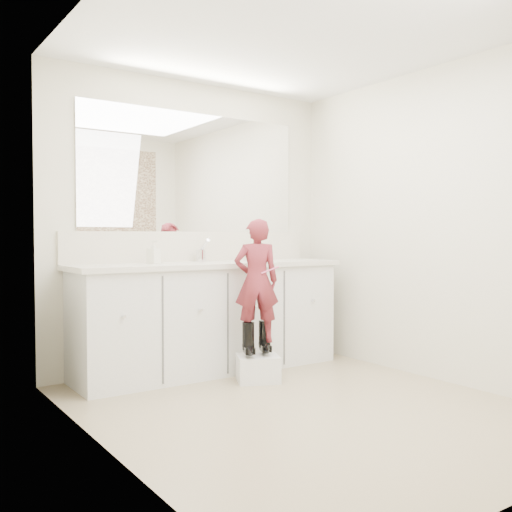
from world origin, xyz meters
TOP-DOWN VIEW (x-y plane):
  - floor at (0.00, 0.00)m, footprint 3.00×3.00m
  - ceiling at (0.00, 0.00)m, footprint 3.00×3.00m
  - wall_back at (0.00, 1.50)m, footprint 2.60×0.00m
  - wall_left at (-1.30, 0.00)m, footprint 0.00×3.00m
  - wall_right at (1.30, 0.00)m, footprint 0.00×3.00m
  - vanity_cabinet at (0.00, 1.23)m, footprint 2.20×0.55m
  - countertop at (0.00, 1.21)m, footprint 2.28×0.58m
  - backsplash at (0.00, 1.49)m, footprint 2.28×0.03m
  - mirror at (0.00, 1.49)m, footprint 2.00×0.02m
  - faucet at (0.00, 1.38)m, footprint 0.08×0.08m
  - cup at (0.49, 1.30)m, footprint 0.10×0.10m
  - soap_bottle at (-0.47, 1.27)m, footprint 0.11×0.11m
  - step_stool at (0.13, 0.73)m, footprint 0.39×0.36m
  - boot_left at (0.06, 0.75)m, footprint 0.16×0.20m
  - boot_right at (0.21, 0.75)m, footprint 0.16×0.20m
  - toddler at (0.13, 0.75)m, footprint 0.40×0.35m
  - toothbrush at (0.20, 0.67)m, footprint 0.13×0.07m

SIDE VIEW (x-z plane):
  - floor at x=0.00m, z-range 0.00..0.00m
  - step_stool at x=0.13m, z-range 0.00..0.20m
  - boot_left at x=0.06m, z-range 0.20..0.46m
  - boot_right at x=0.21m, z-range 0.20..0.46m
  - vanity_cabinet at x=0.00m, z-range 0.00..0.85m
  - toddler at x=0.13m, z-range 0.30..1.23m
  - toothbrush at x=0.20m, z-range 0.82..0.88m
  - countertop at x=0.00m, z-range 0.85..0.89m
  - cup at x=0.49m, z-range 0.89..0.98m
  - faucet at x=0.00m, z-range 0.89..0.99m
  - soap_bottle at x=-0.47m, z-range 0.89..1.07m
  - backsplash at x=0.00m, z-range 0.89..1.14m
  - wall_back at x=0.00m, z-range -0.10..2.50m
  - wall_left at x=-1.30m, z-range -0.30..2.70m
  - wall_right at x=1.30m, z-range -0.30..2.70m
  - mirror at x=0.00m, z-range 1.14..2.14m
  - ceiling at x=0.00m, z-range 2.40..2.40m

